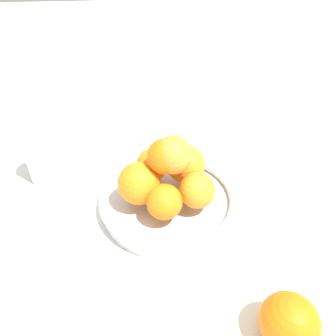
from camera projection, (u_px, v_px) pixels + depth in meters
The scene contains 5 objects.
ground_plane at pixel (168, 206), 0.67m from camera, with size 4.00×4.00×0.00m, color silver.
fruit_bowl at pixel (168, 200), 0.66m from camera, with size 0.28×0.28×0.03m.
orange_pile at pixel (167, 173), 0.62m from camera, with size 0.18×0.18×0.13m.
stray_orange at pixel (289, 322), 0.44m from camera, with size 0.08×0.08×0.08m, color orange.
drinking_glass at pixel (40, 156), 0.71m from camera, with size 0.06×0.06×0.12m, color silver.
Camera 1 is at (-0.04, -0.48, 0.48)m, focal length 35.00 mm.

